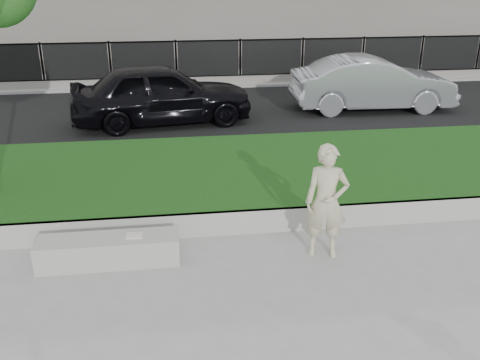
{
  "coord_description": "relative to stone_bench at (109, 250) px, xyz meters",
  "views": [
    {
      "loc": [
        -0.92,
        -6.48,
        4.02
      ],
      "look_at": [
        0.12,
        1.2,
        0.86
      ],
      "focal_mm": 40.0,
      "sensor_mm": 36.0,
      "label": 1
    }
  ],
  "objects": [
    {
      "name": "ground",
      "position": [
        1.88,
        -0.4,
        -0.2
      ],
      "size": [
        90.0,
        90.0,
        0.0
      ],
      "primitive_type": "plane",
      "color": "gray",
      "rests_on": "ground"
    },
    {
      "name": "grass_bank",
      "position": [
        1.88,
        2.6,
        -0.0
      ],
      "size": [
        34.0,
        4.0,
        0.4
      ],
      "primitive_type": "cube",
      "color": "black",
      "rests_on": "ground"
    },
    {
      "name": "grass_kerb",
      "position": [
        1.88,
        0.64,
        -0.0
      ],
      "size": [
        34.0,
        0.08,
        0.4
      ],
      "primitive_type": "cube",
      "color": "#99978F",
      "rests_on": "ground"
    },
    {
      "name": "street",
      "position": [
        1.88,
        8.1,
        -0.18
      ],
      "size": [
        34.0,
        7.0,
        0.04
      ],
      "primitive_type": "cube",
      "color": "black",
      "rests_on": "ground"
    },
    {
      "name": "far_pavement",
      "position": [
        1.88,
        12.6,
        -0.14
      ],
      "size": [
        34.0,
        3.0,
        0.12
      ],
      "primitive_type": "cube",
      "color": "gray",
      "rests_on": "ground"
    },
    {
      "name": "iron_fence",
      "position": [
        1.88,
        11.6,
        0.34
      ],
      "size": [
        32.0,
        0.3,
        1.5
      ],
      "color": "slate",
      "rests_on": "far_pavement"
    },
    {
      "name": "stone_bench",
      "position": [
        0.0,
        0.0,
        0.0
      ],
      "size": [
        2.0,
        0.5,
        0.41
      ],
      "primitive_type": "cube",
      "color": "#99978F",
      "rests_on": "ground"
    },
    {
      "name": "man",
      "position": [
        3.12,
        -0.15,
        0.64
      ],
      "size": [
        0.7,
        0.54,
        1.69
      ],
      "primitive_type": "imported",
      "rotation": [
        0.0,
        0.0,
        -0.25
      ],
      "color": "beige",
      "rests_on": "ground"
    },
    {
      "name": "book",
      "position": [
        0.38,
        -0.0,
        0.22
      ],
      "size": [
        0.24,
        0.17,
        0.03
      ],
      "primitive_type": "cube",
      "rotation": [
        0.0,
        0.0,
        -0.02
      ],
      "color": "beige",
      "rests_on": "stone_bench"
    },
    {
      "name": "car_dark",
      "position": [
        0.79,
        7.07,
        0.63
      ],
      "size": [
        4.89,
        2.55,
        1.59
      ],
      "primitive_type": "imported",
      "rotation": [
        0.0,
        0.0,
        1.72
      ],
      "color": "black",
      "rests_on": "street"
    },
    {
      "name": "car_silver",
      "position": [
        6.79,
        7.72,
        0.59
      ],
      "size": [
        4.65,
        1.76,
        1.51
      ],
      "primitive_type": "imported",
      "rotation": [
        0.0,
        0.0,
        1.54
      ],
      "color": "#9FA2A8",
      "rests_on": "street"
    }
  ]
}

